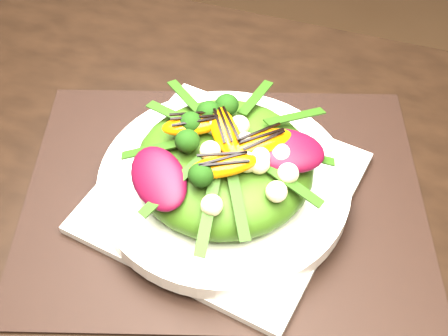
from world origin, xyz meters
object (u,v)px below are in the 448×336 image
(plate_base, at_px, (224,191))
(orange_segment, at_px, (222,114))
(salad_bowl, at_px, (224,183))
(lettuce_mound, at_px, (224,165))
(placemat, at_px, (224,195))

(plate_base, distance_m, orange_segment, 0.09)
(salad_bowl, height_order, orange_segment, orange_segment)
(lettuce_mound, bearing_deg, salad_bowl, 90.00)
(plate_base, bearing_deg, salad_bowl, 90.00)
(plate_base, relative_size, lettuce_mound, 1.35)
(placemat, distance_m, orange_segment, 0.10)
(placemat, height_order, orange_segment, orange_segment)
(lettuce_mound, relative_size, orange_segment, 2.79)
(plate_base, distance_m, lettuce_mound, 0.04)
(placemat, bearing_deg, salad_bowl, 90.00)
(placemat, bearing_deg, lettuce_mound, 90.00)
(salad_bowl, bearing_deg, placemat, -90.00)
(orange_segment, bearing_deg, lettuce_mound, -68.27)
(orange_segment, bearing_deg, salad_bowl, -68.27)
(salad_bowl, xyz_separation_m, lettuce_mound, (0.00, -0.00, 0.03))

